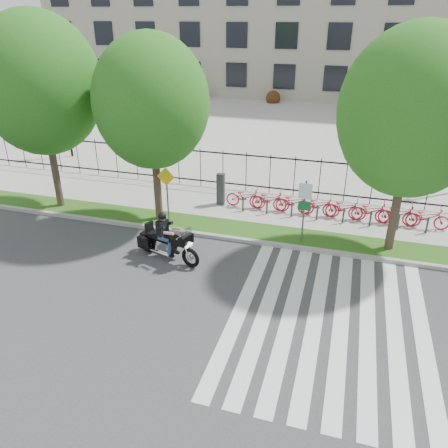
# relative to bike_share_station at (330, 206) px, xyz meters

# --- Properties ---
(ground) EXTENTS (120.00, 120.00, 0.00)m
(ground) POSITION_rel_bike_share_station_xyz_m (-4.27, -7.20, -0.64)
(ground) COLOR #38383A
(ground) RESTS_ON ground
(curb) EXTENTS (60.00, 0.20, 0.15)m
(curb) POSITION_rel_bike_share_station_xyz_m (-4.27, -3.10, -0.56)
(curb) COLOR #98968F
(curb) RESTS_ON ground
(grass_verge) EXTENTS (60.00, 1.50, 0.15)m
(grass_verge) POSITION_rel_bike_share_station_xyz_m (-4.27, -2.25, -0.56)
(grass_verge) COLOR #265314
(grass_verge) RESTS_ON ground
(sidewalk) EXTENTS (60.00, 3.50, 0.15)m
(sidewalk) POSITION_rel_bike_share_station_xyz_m (-4.27, 0.25, -0.56)
(sidewalk) COLOR gray
(sidewalk) RESTS_ON ground
(plaza) EXTENTS (80.00, 34.00, 0.10)m
(plaza) POSITION_rel_bike_share_station_xyz_m (-4.27, 17.80, -0.59)
(plaza) COLOR gray
(plaza) RESTS_ON ground
(crosswalk_stripes) EXTENTS (5.70, 8.00, 0.01)m
(crosswalk_stripes) POSITION_rel_bike_share_station_xyz_m (0.55, -7.20, -0.63)
(crosswalk_stripes) COLOR silver
(crosswalk_stripes) RESTS_ON ground
(iron_fence) EXTENTS (30.00, 0.06, 2.00)m
(iron_fence) POSITION_rel_bike_share_station_xyz_m (-4.27, 2.00, 0.51)
(iron_fence) COLOR black
(iron_fence) RESTS_ON sidewalk
(lamp_post_left) EXTENTS (1.06, 0.70, 4.25)m
(lamp_post_left) POSITION_rel_bike_share_station_xyz_m (-16.27, 4.80, 2.57)
(lamp_post_left) COLOR black
(lamp_post_left) RESTS_ON ground
(street_tree_0) EXTENTS (5.10, 5.10, 8.37)m
(street_tree_0) POSITION_rel_bike_share_station_xyz_m (-12.12, -2.25, 4.94)
(street_tree_0) COLOR #35271D
(street_tree_0) RESTS_ON grass_verge
(street_tree_1) EXTENTS (4.56, 4.56, 7.59)m
(street_tree_1) POSITION_rel_bike_share_station_xyz_m (-7.10, -2.25, 4.47)
(street_tree_1) COLOR #35271D
(street_tree_1) RESTS_ON grass_verge
(street_tree_2) EXTENTS (5.00, 5.00, 7.99)m
(street_tree_2) POSITION_rel_bike_share_station_xyz_m (2.42, -2.25, 4.62)
(street_tree_2) COLOR #35271D
(street_tree_2) RESTS_ON grass_verge
(bike_share_station) EXTENTS (10.00, 0.86, 1.50)m
(bike_share_station) POSITION_rel_bike_share_station_xyz_m (0.00, 0.00, 0.00)
(bike_share_station) COLOR #2D2D33
(bike_share_station) RESTS_ON sidewalk
(sign_pole_regulatory) EXTENTS (0.50, 0.09, 2.50)m
(sign_pole_regulatory) POSITION_rel_bike_share_station_xyz_m (-0.86, -2.62, 1.10)
(sign_pole_regulatory) COLOR #59595B
(sign_pole_regulatory) RESTS_ON grass_verge
(sign_pole_warning) EXTENTS (0.78, 0.09, 2.49)m
(sign_pole_warning) POSITION_rel_bike_share_station_xyz_m (-6.50, -2.62, 1.10)
(sign_pole_warning) COLOR #59595B
(sign_pole_warning) RESTS_ON grass_verge
(motorcycle_rider) EXTENTS (2.78, 1.33, 2.21)m
(motorcycle_rider) POSITION_rel_bike_share_station_xyz_m (-5.46, -5.16, 0.10)
(motorcycle_rider) COLOR black
(motorcycle_rider) RESTS_ON ground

